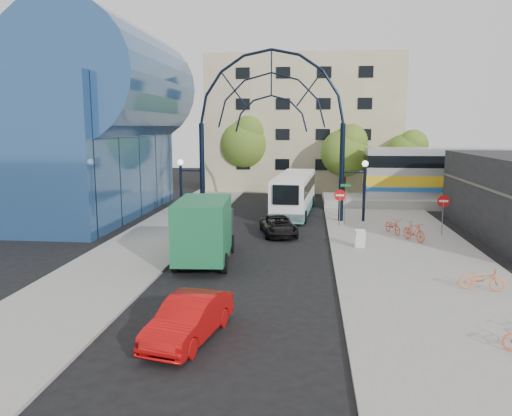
# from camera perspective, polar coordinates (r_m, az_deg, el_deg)

# --- Properties ---
(ground) EXTENTS (120.00, 120.00, 0.00)m
(ground) POSITION_cam_1_polar(r_m,az_deg,el_deg) (22.65, -1.12, -8.05)
(ground) COLOR black
(ground) RESTS_ON ground
(sidewalk_east) EXTENTS (8.00, 56.00, 0.12)m
(sidewalk_east) POSITION_cam_1_polar(r_m,az_deg,el_deg) (26.83, 17.31, -5.58)
(sidewalk_east) COLOR gray
(sidewalk_east) RESTS_ON ground
(plaza_west) EXTENTS (5.00, 50.00, 0.12)m
(plaza_west) POSITION_cam_1_polar(r_m,az_deg,el_deg) (29.73, -12.18, -3.94)
(plaza_west) COLOR gray
(plaza_west) RESTS_ON ground
(gateway_arch) EXTENTS (13.64, 0.44, 12.10)m
(gateway_arch) POSITION_cam_1_polar(r_m,az_deg,el_deg) (35.61, 1.76, 12.18)
(gateway_arch) COLOR black
(gateway_arch) RESTS_ON ground
(stop_sign) EXTENTS (0.80, 0.07, 2.50)m
(stop_sign) POSITION_cam_1_polar(r_m,az_deg,el_deg) (33.85, 9.57, 1.07)
(stop_sign) COLOR slate
(stop_sign) RESTS_ON sidewalk_east
(do_not_enter_sign) EXTENTS (0.76, 0.07, 2.48)m
(do_not_enter_sign) POSITION_cam_1_polar(r_m,az_deg,el_deg) (32.86, 20.62, 0.32)
(do_not_enter_sign) COLOR slate
(do_not_enter_sign) RESTS_ON sidewalk_east
(street_name_sign) EXTENTS (0.70, 0.70, 2.80)m
(street_name_sign) POSITION_cam_1_polar(r_m,az_deg,el_deg) (34.45, 10.18, 1.42)
(street_name_sign) COLOR slate
(street_name_sign) RESTS_ON sidewalk_east
(sandwich_board) EXTENTS (0.55, 0.61, 0.99)m
(sandwich_board) POSITION_cam_1_polar(r_m,az_deg,el_deg) (28.22, 11.82, -3.21)
(sandwich_board) COLOR white
(sandwich_board) RESTS_ON sidewalk_east
(transit_hall) EXTENTS (16.50, 18.00, 14.50)m
(transit_hall) POSITION_cam_1_polar(r_m,az_deg,el_deg) (40.68, -20.43, 8.63)
(transit_hall) COLOR #2A4E80
(transit_hall) RESTS_ON ground
(apartment_block) EXTENTS (20.00, 12.10, 14.00)m
(apartment_block) POSITION_cam_1_polar(r_m,az_deg,el_deg) (56.43, 5.47, 9.48)
(apartment_block) COLOR tan
(apartment_block) RESTS_ON ground
(tree_north_a) EXTENTS (4.48, 4.48, 7.00)m
(tree_north_a) POSITION_cam_1_polar(r_m,az_deg,el_deg) (47.55, 10.29, 6.54)
(tree_north_a) COLOR #382314
(tree_north_a) RESTS_ON ground
(tree_north_b) EXTENTS (5.12, 5.12, 8.00)m
(tree_north_b) POSITION_cam_1_polar(r_m,az_deg,el_deg) (51.83, -1.20, 7.62)
(tree_north_b) COLOR #382314
(tree_north_b) RESTS_ON ground
(tree_north_c) EXTENTS (4.16, 4.16, 6.50)m
(tree_north_c) POSITION_cam_1_polar(r_m,az_deg,el_deg) (50.32, 16.98, 6.05)
(tree_north_c) COLOR #382314
(tree_north_c) RESTS_ON ground
(city_bus) EXTENTS (3.29, 11.26, 3.05)m
(city_bus) POSITION_cam_1_polar(r_m,az_deg,el_deg) (39.38, 4.40, 1.73)
(city_bus) COLOR white
(city_bus) RESTS_ON ground
(green_truck) EXTENTS (2.90, 6.67, 3.29)m
(green_truck) POSITION_cam_1_polar(r_m,az_deg,el_deg) (25.18, -5.80, -2.47)
(green_truck) COLOR black
(green_truck) RESTS_ON ground
(black_suv) EXTENTS (2.86, 4.64, 1.20)m
(black_suv) POSITION_cam_1_polar(r_m,az_deg,el_deg) (31.40, 2.59, -2.03)
(black_suv) COLOR black
(black_suv) RESTS_ON ground
(red_sedan) EXTENTS (2.31, 4.44, 1.39)m
(red_sedan) POSITION_cam_1_polar(r_m,az_deg,el_deg) (16.42, -7.68, -12.42)
(red_sedan) COLOR #B30B0B
(red_sedan) RESTS_ON ground
(bike_near_a) EXTENTS (1.22, 1.99, 0.99)m
(bike_near_a) POSITION_cam_1_polar(r_m,az_deg,el_deg) (32.45, 15.38, -1.96)
(bike_near_a) COLOR #E9522E
(bike_near_a) RESTS_ON sidewalk_east
(bike_near_b) EXTENTS (1.37, 1.87, 1.11)m
(bike_near_b) POSITION_cam_1_polar(r_m,az_deg,el_deg) (30.69, 17.60, -2.58)
(bike_near_b) COLOR #D84C2B
(bike_near_b) RESTS_ON sidewalk_east
(bike_far_a) EXTENTS (1.88, 0.97, 0.94)m
(bike_far_a) POSITION_cam_1_polar(r_m,az_deg,el_deg) (22.56, 24.38, -7.40)
(bike_far_a) COLOR orange
(bike_far_a) RESTS_ON sidewalk_east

